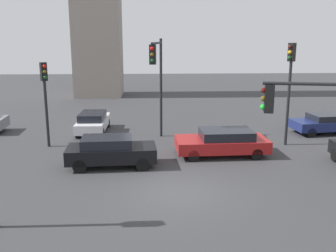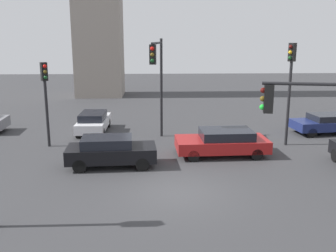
{
  "view_description": "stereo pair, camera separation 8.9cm",
  "coord_description": "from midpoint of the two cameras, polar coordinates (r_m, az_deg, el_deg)",
  "views": [
    {
      "loc": [
        -1.06,
        -14.2,
        6.03
      ],
      "look_at": [
        -0.2,
        4.3,
        1.72
      ],
      "focal_mm": 40.7,
      "sensor_mm": 36.0,
      "label": 1
    },
    {
      "loc": [
        -0.98,
        -14.2,
        6.03
      ],
      "look_at": [
        -0.2,
        4.3,
        1.72
      ],
      "focal_mm": 40.7,
      "sensor_mm": 36.0,
      "label": 2
    }
  ],
  "objects": [
    {
      "name": "car_7",
      "position": [
        25.13,
        -11.25,
        0.63
      ],
      "size": [
        1.78,
        4.29,
        1.36
      ],
      "rotation": [
        0.0,
        0.0,
        1.55
      ],
      "color": "silver",
      "rests_on": "ground_plane"
    },
    {
      "name": "car_0",
      "position": [
        20.11,
        8.06,
        -2.34
      ],
      "size": [
        4.81,
        2.32,
        1.37
      ],
      "rotation": [
        0.0,
        0.0,
        3.18
      ],
      "color": "maroon",
      "rests_on": "ground_plane"
    },
    {
      "name": "car_6",
      "position": [
        18.37,
        -8.73,
        -3.71
      ],
      "size": [
        4.3,
        2.02,
        1.45
      ],
      "rotation": [
        0.0,
        0.0,
        0.05
      ],
      "color": "black",
      "rests_on": "ground_plane"
    },
    {
      "name": "car_3",
      "position": [
        26.55,
        22.52,
        0.44
      ],
      "size": [
        4.45,
        2.42,
        1.25
      ],
      "rotation": [
        0.0,
        0.0,
        3.25
      ],
      "color": "navy",
      "rests_on": "ground_plane"
    },
    {
      "name": "traffic_light_2",
      "position": [
        21.57,
        -1.71,
        8.42
      ],
      "size": [
        0.77,
        3.87,
        5.99
      ],
      "rotation": [
        0.0,
        0.0,
        -1.72
      ],
      "color": "black",
      "rests_on": "ground_plane"
    },
    {
      "name": "ground_plane",
      "position": [
        15.46,
        1.34,
        -9.87
      ],
      "size": [
        102.69,
        102.69,
        0.0
      ],
      "primitive_type": "plane",
      "color": "#38383A"
    },
    {
      "name": "traffic_light_4",
      "position": [
        14.21,
        20.28,
        1.53
      ],
      "size": [
        3.24,
        0.85,
        4.84
      ],
      "rotation": [
        0.0,
        0.0,
        2.94
      ],
      "color": "black",
      "rests_on": "ground_plane"
    },
    {
      "name": "traffic_light_3",
      "position": [
        22.31,
        17.69,
        7.19
      ],
      "size": [
        0.48,
        0.45,
        5.76
      ],
      "rotation": [
        0.0,
        0.0,
        -2.47
      ],
      "color": "black",
      "rests_on": "ground_plane"
    },
    {
      "name": "traffic_light_0",
      "position": [
        22.06,
        -18.06,
        5.38
      ],
      "size": [
        0.44,
        0.49,
        4.73
      ],
      "rotation": [
        0.0,
        0.0,
        -1.01
      ],
      "color": "black",
      "rests_on": "ground_plane"
    }
  ]
}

